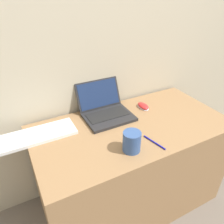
# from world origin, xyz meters

# --- Properties ---
(wall_back) EXTENTS (7.00, 0.04, 2.50)m
(wall_back) POSITION_xyz_m (0.00, 0.69, 1.25)
(wall_back) COLOR #BCB299
(wall_back) RESTS_ON ground_plane
(desk) EXTENTS (1.26, 0.65, 0.71)m
(desk) POSITION_xyz_m (0.00, 0.33, 0.35)
(desk) COLOR #936D47
(desk) RESTS_ON ground_plane
(laptop) EXTENTS (0.32, 0.32, 0.20)m
(laptop) POSITION_xyz_m (-0.09, 0.53, 0.75)
(laptop) COLOR #232326
(laptop) RESTS_ON desk
(drink_cup) EXTENTS (0.10, 0.10, 0.12)m
(drink_cup) POSITION_xyz_m (-0.13, 0.13, 0.77)
(drink_cup) COLOR #33518C
(drink_cup) RESTS_ON desk
(computer_mouse) EXTENTS (0.06, 0.11, 0.03)m
(computer_mouse) POSITION_xyz_m (0.19, 0.49, 0.72)
(computer_mouse) COLOR white
(computer_mouse) RESTS_ON desk
(external_keyboard) EXTENTS (0.45, 0.17, 0.02)m
(external_keyboard) POSITION_xyz_m (-0.56, 0.49, 0.72)
(external_keyboard) COLOR silver
(external_keyboard) RESTS_ON desk
(pen) EXTENTS (0.04, 0.16, 0.01)m
(pen) POSITION_xyz_m (0.02, 0.12, 0.71)
(pen) COLOR #191999
(pen) RESTS_ON desk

